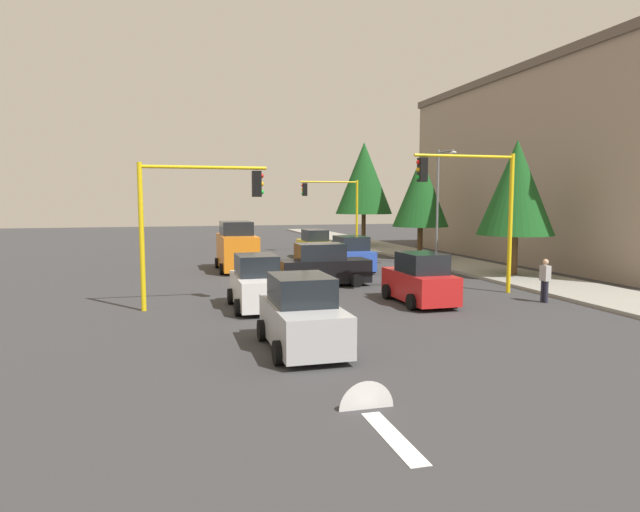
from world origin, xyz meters
The scene contains 20 objects.
ground_plane centered at (0.00, 0.00, 0.00)m, with size 120.00×120.00×0.00m, color #353538.
sidewalk_kerb centered at (-5.00, 10.50, 0.07)m, with size 80.00×4.00×0.15m, color gray.
lane_arrow_near centered at (11.51, -3.00, 0.01)m, with size 2.40×1.10×1.10m.
lane_arrow_mid centered at (17.51, -3.00, 0.01)m, with size 2.40×1.10×1.10m.
apartment_block centered at (-4.54, 18.50, 6.06)m, with size 24.81×9.30×12.11m.
traffic_signal_near_right centered at (6.00, -5.64, 3.77)m, with size 0.36×4.59×5.30m.
traffic_signal_far_left centered at (-14.00, 5.67, 3.90)m, with size 0.36×4.59×5.49m.
traffic_signal_near_left centered at (6.00, 5.73, 4.17)m, with size 0.36×4.59×5.92m.
street_lamp_curbside centered at (-3.61, 9.20, 4.35)m, with size 2.15×0.28×7.00m.
tree_roadside_mid centered at (-8.00, 10.00, 4.53)m, with size 3.80×3.80×6.92m.
tree_roadside_near centered at (2.00, 10.50, 4.59)m, with size 3.84×3.84×7.01m.
tree_roadside_far centered at (-18.00, 9.50, 5.81)m, with size 4.82×4.82×8.83m.
delivery_van_orange centered at (-4.60, -2.89, 1.28)m, with size 4.80×2.22×2.77m.
car_black centered at (2.00, 0.33, 0.90)m, with size 1.97×4.17×1.98m.
car_yellow centered at (-9.81, 3.00, 0.90)m, with size 4.07×1.93×1.98m.
car_red centered at (7.32, 2.70, 0.90)m, with size 3.80×1.92×1.98m.
car_silver centered at (12.50, -3.18, 0.90)m, with size 3.87×2.03×1.98m.
car_white centered at (6.63, -3.48, 0.89)m, with size 3.72×1.93×1.98m.
car_blue centered at (-2.73, 3.22, 0.90)m, with size 4.02×2.06×1.98m.
pedestrian_crossing centered at (8.39, 7.50, 0.91)m, with size 0.40×0.24×1.70m.
Camera 1 is at (26.61, -6.54, 3.98)m, focal length 31.06 mm.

